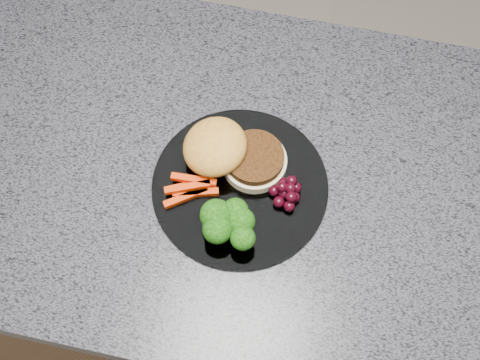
% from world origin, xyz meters
% --- Properties ---
extents(island_cabinet, '(1.20, 0.60, 0.86)m').
position_xyz_m(island_cabinet, '(0.00, 0.00, 0.43)').
color(island_cabinet, '#55391D').
rests_on(island_cabinet, ground).
extents(countertop, '(1.20, 0.60, 0.04)m').
position_xyz_m(countertop, '(0.00, 0.00, 0.88)').
color(countertop, '#494952').
rests_on(countertop, island_cabinet).
extents(plate, '(0.26, 0.26, 0.01)m').
position_xyz_m(plate, '(-0.07, -0.03, 0.90)').
color(plate, white).
rests_on(plate, countertop).
extents(burger, '(0.18, 0.12, 0.05)m').
position_xyz_m(burger, '(-0.09, 0.01, 0.93)').
color(burger, beige).
rests_on(burger, plate).
extents(carrot_sticks, '(0.08, 0.06, 0.02)m').
position_xyz_m(carrot_sticks, '(-0.14, -0.05, 0.91)').
color(carrot_sticks, red).
rests_on(carrot_sticks, plate).
extents(broccoli, '(0.08, 0.07, 0.05)m').
position_xyz_m(broccoli, '(-0.07, -0.10, 0.94)').
color(broccoli, olive).
rests_on(broccoli, plate).
extents(grape_bunch, '(0.05, 0.05, 0.03)m').
position_xyz_m(grape_bunch, '(0.00, -0.03, 0.92)').
color(grape_bunch, black).
rests_on(grape_bunch, plate).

